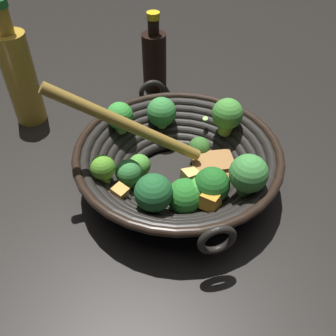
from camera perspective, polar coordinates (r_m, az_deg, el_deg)
The scene contains 4 objects.
ground_plane at distance 0.67m, azimuth 1.39°, elevation -2.25°, with size 4.00×4.00×0.00m, color black.
wok at distance 0.63m, azimuth 1.53°, elevation 1.06°, with size 0.36×0.36×0.22m.
soy_sauce_bottle at distance 0.89m, azimuth -2.08°, elevation 16.12°, with size 0.05×0.05×0.18m.
cooking_oil_bottle at distance 0.81m, azimuth -21.49°, elevation 12.84°, with size 0.06×0.06×0.25m.
Camera 1 is at (-0.09, 0.46, 0.48)m, focal length 40.25 mm.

